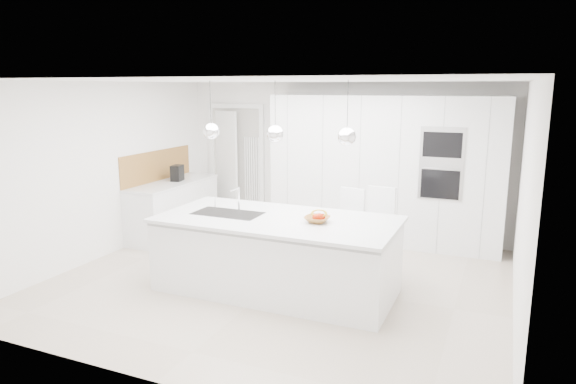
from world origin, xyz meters
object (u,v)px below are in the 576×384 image
at_px(island_base, 276,257).
at_px(bar_stool_left, 349,232).
at_px(fruit_bowl, 317,219).
at_px(bar_stool_right, 378,235).
at_px(espresso_machine, 177,173).

xyz_separation_m(island_base, bar_stool_left, (0.63, 0.92, 0.13)).
distance_m(fruit_bowl, bar_stool_right, 1.05).
height_order(espresso_machine, bar_stool_left, espresso_machine).
bearing_deg(espresso_machine, island_base, -46.05).
xyz_separation_m(fruit_bowl, espresso_machine, (-3.04, 1.58, 0.09)).
distance_m(fruit_bowl, bar_stool_left, 0.97).
xyz_separation_m(bar_stool_left, bar_stool_right, (0.39, -0.04, 0.03)).
bearing_deg(fruit_bowl, bar_stool_left, 82.18).
bearing_deg(bar_stool_left, island_base, -112.26).
height_order(espresso_machine, bar_stool_right, bar_stool_right).
bearing_deg(fruit_bowl, island_base, -175.82).
xyz_separation_m(fruit_bowl, bar_stool_right, (0.51, 0.85, -0.35)).
bearing_deg(island_base, fruit_bowl, 4.18).
height_order(fruit_bowl, bar_stool_left, bar_stool_left).
height_order(island_base, bar_stool_right, bar_stool_right).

